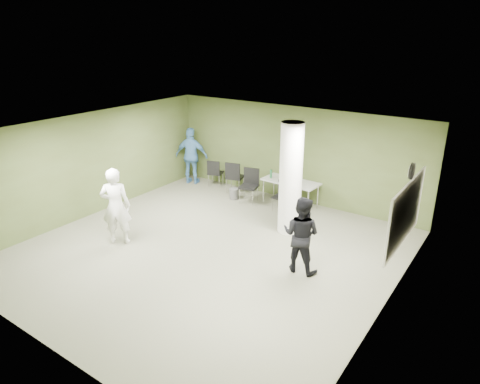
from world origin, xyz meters
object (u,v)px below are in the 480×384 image
Objects in this scene: chair_back_left at (215,171)px; woman_white at (116,206)px; folding_table at (290,183)px; man_blue at (192,156)px; man_black at (301,235)px.

woman_white is at bearing 79.48° from chair_back_left.
man_blue reaches higher than folding_table.
woman_white is at bearing 14.08° from man_black.
chair_back_left is 5.65m from man_black.
woman_white is at bearing 88.75° from man_blue.
man_blue reaches higher than chair_back_left.
woman_white reaches higher than man_black.
man_black is 0.89× the size of man_blue.
folding_table is 4.91m from woman_white.
folding_table is 3.55m from man_black.
woman_white is 4.37m from man_black.
folding_table reaches higher than chair_back_left.
chair_back_left is at bearing 173.19° from man_blue.
folding_table is 3.64m from man_blue.
man_blue is (-1.35, 4.28, -0.00)m from woman_white.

